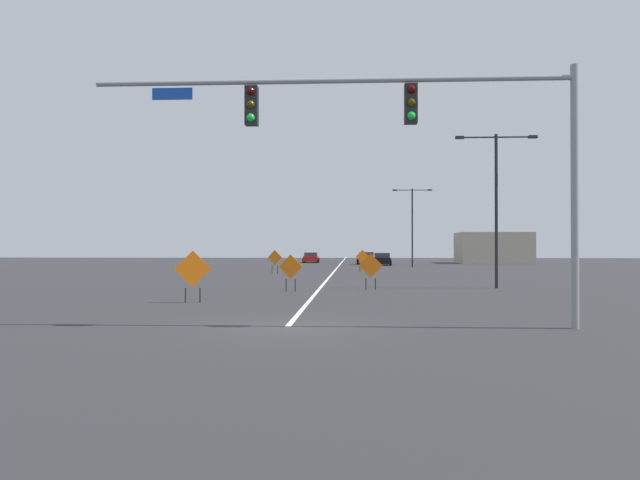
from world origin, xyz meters
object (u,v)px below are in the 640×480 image
Objects in this scene: construction_sign_left_lane at (193,271)px; construction_sign_median_far at (362,258)px; street_lamp_mid_left at (412,220)px; street_lamp_near_left at (496,196)px; car_black_distant at (382,259)px; car_orange_passing at (366,259)px; construction_sign_left_shoulder at (275,259)px; construction_sign_median_near at (291,268)px; construction_sign_right_lane at (371,267)px; car_red_near at (311,258)px; traffic_signal_assembly at (409,127)px.

construction_sign_left_lane is 32.02m from construction_sign_median_far.
street_lamp_mid_left is 4.38× the size of construction_sign_median_far.
street_lamp_near_left is 40.60m from car_black_distant.
car_orange_passing is at bearing 88.26° from construction_sign_median_far.
street_lamp_near_left is 23.37m from construction_sign_median_far.
street_lamp_mid_left is 4.35× the size of construction_sign_left_shoulder.
construction_sign_median_near is 47.01m from car_orange_passing.
construction_sign_median_near is (-3.84, -1.22, -0.02)m from construction_sign_right_lane.
construction_sign_median_far is at bearing -91.74° from car_orange_passing.
street_lamp_near_left reaches higher than construction_sign_right_lane.
street_lamp_near_left reaches higher than car_red_near.
street_lamp_near_left reaches higher than construction_sign_left_shoulder.
car_orange_passing is (7.14, -7.46, 0.02)m from car_red_near.
car_orange_passing is (-4.65, 10.32, -4.20)m from street_lamp_mid_left.
construction_sign_right_lane reaches higher than car_red_near.
traffic_signal_assembly reaches higher than construction_sign_left_lane.
car_black_distant reaches higher than car_red_near.
construction_sign_median_far is (-5.31, -11.57, -3.70)m from street_lamp_mid_left.
street_lamp_mid_left is 4.64× the size of construction_sign_median_near.
street_lamp_mid_left is 21.74m from car_red_near.
construction_sign_right_lane is 45.59m from car_orange_passing.
traffic_signal_assembly is 56.59m from car_black_distant.
street_lamp_near_left is 16.61m from construction_sign_left_lane.
street_lamp_mid_left is 4.55× the size of construction_sign_right_lane.
construction_sign_left_shoulder is at bearing -90.70° from car_red_near.
construction_sign_left_lane reaches higher than construction_sign_median_far.
street_lamp_mid_left is 21.41m from construction_sign_left_shoulder.
street_lamp_near_left is 4.41× the size of construction_sign_right_lane.
construction_sign_left_lane is 53.71m from car_orange_passing.
car_red_near is (0.34, 60.64, -0.56)m from construction_sign_left_lane.
car_black_distant is at bearing 79.36° from construction_sign_left_lane.
car_red_near is (-6.47, 29.35, -0.52)m from construction_sign_median_far.
construction_sign_right_lane is 0.90× the size of construction_sign_left_lane.
car_orange_passing is at bearing 90.11° from traffic_signal_assembly.
construction_sign_median_far is at bearing 90.31° from construction_sign_right_lane.
car_orange_passing is at bearing 97.67° from street_lamp_near_left.
street_lamp_mid_left is at bearing 84.81° from traffic_signal_assembly.
construction_sign_left_lane reaches higher than construction_sign_left_shoulder.
street_lamp_near_left is 1.91× the size of car_orange_passing.
construction_sign_right_lane is 0.40× the size of car_black_distant.
construction_sign_median_far is (3.71, 24.91, 0.08)m from construction_sign_median_near.
construction_sign_median_near is 0.42× the size of car_orange_passing.
street_lamp_mid_left is at bearing 65.34° from construction_sign_median_far.
car_black_distant is at bearing 113.73° from street_lamp_mid_left.
construction_sign_left_lane is 0.48× the size of car_orange_passing.
street_lamp_near_left is at bearing -73.42° from construction_sign_median_far.
construction_sign_left_shoulder is 25.66m from construction_sign_left_lane.
construction_sign_median_far is 0.42× the size of car_black_distant.
car_orange_passing is (-5.93, 44.03, -4.07)m from street_lamp_near_left.
street_lamp_mid_left is at bearing 74.21° from construction_sign_left_lane.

